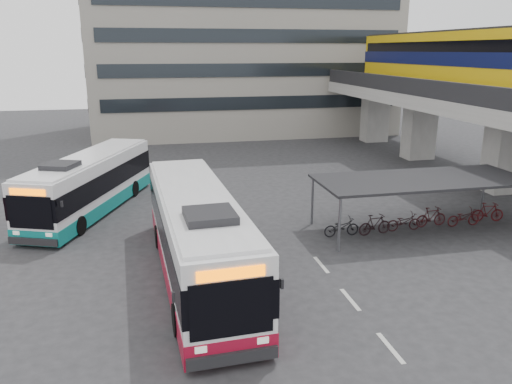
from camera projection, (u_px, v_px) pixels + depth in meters
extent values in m
plane|color=#28282B|center=(261.00, 270.00, 19.69)|extent=(120.00, 120.00, 0.00)
cube|color=gray|center=(506.00, 155.00, 30.08)|extent=(2.20, 1.60, 4.60)
cube|color=gray|center=(419.00, 130.00, 39.47)|extent=(2.20, 1.60, 4.60)
cube|color=gray|center=(375.00, 117.00, 46.98)|extent=(2.20, 1.60, 4.60)
cube|color=gray|center=(470.00, 102.00, 33.08)|extent=(8.00, 32.00, 0.90)
cube|color=black|center=(420.00, 88.00, 32.03)|extent=(0.35, 32.00, 1.10)
cube|color=gold|center=(443.00, 61.00, 35.85)|extent=(2.90, 20.00, 3.90)
cube|color=#0A0F38|center=(443.00, 58.00, 35.80)|extent=(2.98, 20.02, 0.90)
cube|color=black|center=(444.00, 47.00, 35.58)|extent=(2.96, 19.20, 0.70)
cube|color=black|center=(445.00, 33.00, 35.32)|extent=(2.70, 19.60, 0.25)
cylinder|color=#595B60|center=(312.00, 201.00, 24.63)|extent=(0.12, 0.12, 2.40)
cylinder|color=#595B60|center=(483.00, 190.00, 26.61)|extent=(0.12, 0.12, 2.40)
cylinder|color=#595B60|center=(339.00, 225.00, 21.25)|extent=(0.12, 0.12, 2.40)
cube|color=black|center=(422.00, 180.00, 23.58)|extent=(10.00, 4.00, 0.12)
imported|color=black|center=(340.00, 226.00, 23.31)|extent=(1.71, 0.60, 0.90)
imported|color=black|center=(372.00, 223.00, 23.63)|extent=(1.66, 0.47, 1.00)
imported|color=black|center=(403.00, 221.00, 23.97)|extent=(1.72, 0.60, 0.90)
imported|color=black|center=(433.00, 218.00, 24.29)|extent=(1.66, 0.47, 1.00)
imported|color=#350C0F|center=(462.00, 217.00, 24.63)|extent=(1.71, 0.60, 0.90)
imported|color=#3F0C0F|center=(491.00, 214.00, 24.95)|extent=(1.66, 0.47, 1.00)
cube|color=gray|center=(240.00, 8.00, 51.30)|extent=(30.00, 15.00, 25.00)
cube|color=beige|center=(390.00, 348.00, 14.57)|extent=(0.15, 1.60, 0.01)
cube|color=beige|center=(350.00, 299.00, 17.39)|extent=(0.15, 1.60, 0.01)
cube|color=beige|center=(321.00, 265.00, 20.20)|extent=(0.15, 1.60, 0.01)
cube|color=white|center=(197.00, 231.00, 18.67)|extent=(3.14, 12.21, 2.77)
cube|color=maroon|center=(198.00, 263.00, 19.02)|extent=(3.19, 12.26, 0.76)
cube|color=black|center=(197.00, 228.00, 18.63)|extent=(3.20, 12.24, 1.16)
cube|color=#FF6900|center=(231.00, 274.00, 12.76)|extent=(1.80, 0.17, 0.30)
cube|color=black|center=(210.00, 216.00, 15.41)|extent=(1.62, 1.69, 0.28)
cylinder|color=black|center=(178.00, 320.00, 15.13)|extent=(0.35, 1.02, 1.01)
cylinder|color=black|center=(213.00, 231.00, 22.48)|extent=(0.35, 1.02, 1.01)
cube|color=white|center=(91.00, 181.00, 26.53)|extent=(6.16, 11.07, 2.52)
cube|color=#0D7670|center=(93.00, 202.00, 26.85)|extent=(6.21, 11.13, 0.69)
cube|color=black|center=(90.00, 179.00, 26.50)|extent=(6.22, 11.11, 1.05)
cube|color=#FF6900|center=(27.00, 192.00, 21.06)|extent=(1.55, 0.67, 0.27)
cube|color=black|center=(60.00, 166.00, 23.52)|extent=(1.84, 1.87, 0.26)
cylinder|color=black|center=(37.00, 223.00, 23.69)|extent=(0.59, 0.95, 0.91)
cylinder|color=black|center=(134.00, 188.00, 29.62)|extent=(0.59, 0.95, 0.91)
imported|color=black|center=(230.00, 214.00, 23.87)|extent=(0.70, 0.72, 1.67)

